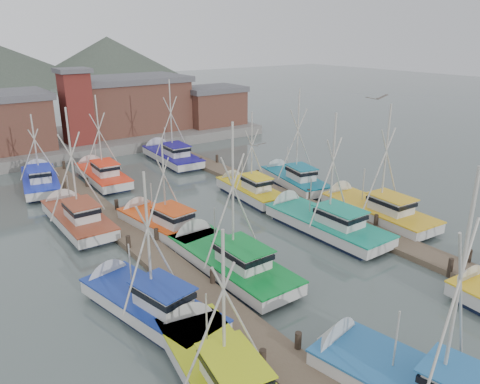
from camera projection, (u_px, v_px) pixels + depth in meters
ground at (273, 249)px, 31.10m from camera, size 260.00×260.00×0.00m
dock_left at (149, 251)px, 30.26m from camera, size 2.30×46.00×1.50m
dock_right at (307, 206)px, 38.00m from camera, size 2.30×46.00×1.50m
quay at (87, 140)px, 59.26m from camera, size 44.00×16.00×1.20m
shed_center at (129, 103)px, 61.23m from camera, size 14.84×9.54×6.90m
shed_right at (212, 105)px, 65.29m from camera, size 8.48×6.36×5.20m
lookout_tower at (76, 106)px, 53.46m from camera, size 3.60×3.60×8.50m
boat_2 at (217, 368)px, 19.10m from camera, size 4.28×9.64×7.95m
boat_4 at (225, 259)px, 28.19m from camera, size 4.11×10.26×10.10m
boat_5 at (320, 222)px, 33.69m from camera, size 3.95×10.35×9.63m
boat_6 at (144, 302)px, 23.78m from camera, size 4.62×9.56×8.52m
boat_7 at (372, 209)px, 36.07m from camera, size 4.03×10.13×9.79m
boat_8 at (161, 223)px, 33.45m from camera, size 3.93×9.26×7.70m
boat_9 at (247, 189)px, 40.53m from camera, size 3.26×8.41×8.14m
boat_10 at (76, 217)px, 34.62m from camera, size 3.99×9.44×9.69m
boat_11 at (292, 179)px, 43.42m from camera, size 4.38×9.15×9.79m
boat_12 at (101, 174)px, 44.79m from camera, size 3.68×9.37×9.09m
boat_13 at (170, 155)px, 51.55m from camera, size 4.03×10.28×9.90m
boat_14 at (40, 180)px, 43.14m from camera, size 4.40×9.59×7.67m
gull_near at (377, 98)px, 21.87m from camera, size 1.54×0.61×0.24m
gull_far at (257, 145)px, 36.08m from camera, size 1.51×0.66×0.24m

